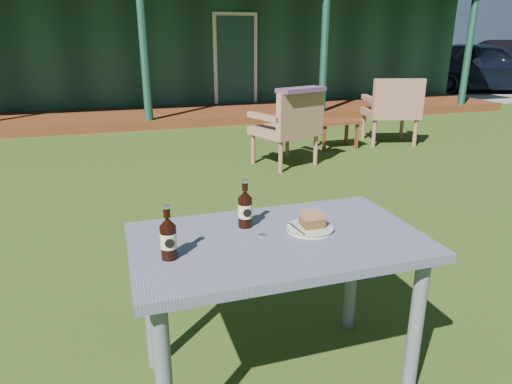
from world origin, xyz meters
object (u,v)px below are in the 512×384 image
object	(u,v)px
car_near	(480,67)
side_table	(336,124)
cake_slice	(312,219)
cola_bottle_near	(245,208)
cafe_table	(277,259)
armchair_right	(393,107)
armchair_left	(290,124)
cola_bottle_far	(168,238)
plate	(310,228)

from	to	relation	value
car_near	side_table	world-z (taller)	car_near
cake_slice	cola_bottle_near	size ratio (longest dim) A/B	0.43
cafe_table	armchair_right	distance (m)	5.30
cake_slice	car_near	bearing A→B (deg)	44.58
car_near	cola_bottle_near	size ratio (longest dim) A/B	19.97
armchair_left	armchair_right	world-z (taller)	armchair_right
cola_bottle_far	armchair_right	xyz separation A→B (m)	(3.75, 4.20, -0.26)
side_table	armchair_left	bearing A→B (deg)	-144.80
cake_slice	armchair_left	world-z (taller)	armchair_left
cafe_table	cake_slice	size ratio (longest dim) A/B	13.04
car_near	armchair_right	world-z (taller)	car_near
cafe_table	armchair_left	size ratio (longest dim) A/B	1.31
cola_bottle_far	side_table	size ratio (longest dim) A/B	0.35
plate	cafe_table	bearing A→B (deg)	-169.21
armchair_right	plate	bearing A→B (deg)	-127.39
armchair_right	cola_bottle_far	bearing A→B (deg)	-131.77
side_table	cafe_table	bearing A→B (deg)	-120.13
car_near	plate	distance (m)	13.16
cake_slice	cola_bottle_near	bearing A→B (deg)	157.62
car_near	cafe_table	size ratio (longest dim) A/B	3.52
cola_bottle_far	armchair_right	distance (m)	5.64
cafe_table	cola_bottle_far	bearing A→B (deg)	-172.88
cola_bottle_far	armchair_right	world-z (taller)	armchair_right
cake_slice	armchair_right	size ratio (longest dim) A/B	0.10
car_near	armchair_left	xyz separation A→B (m)	(-8.11, -5.80, -0.21)
car_near	side_table	size ratio (longest dim) A/B	7.04
cola_bottle_near	side_table	world-z (taller)	cola_bottle_near
cake_slice	cola_bottle_far	world-z (taller)	cola_bottle_far
plate	cake_slice	bearing A→B (deg)	34.46
cola_bottle_near	armchair_right	xyz separation A→B (m)	(3.40, 3.99, -0.26)
armchair_left	armchair_right	xyz separation A→B (m)	(1.87, 0.68, 0.03)
cake_slice	armchair_left	bearing A→B (deg)	69.87
plate	armchair_right	xyz separation A→B (m)	(3.14, 4.11, -0.19)
cafe_table	cake_slice	distance (m)	0.23
cake_slice	side_table	size ratio (longest dim) A/B	0.15
cafe_table	car_near	bearing A→B (deg)	44.18
cafe_table	plate	world-z (taller)	plate
car_near	armchair_right	size ratio (longest dim) A/B	4.38
cola_bottle_far	side_table	world-z (taller)	cola_bottle_far
cake_slice	armchair_right	distance (m)	5.17
cola_bottle_far	armchair_right	size ratio (longest dim) A/B	0.22
cake_slice	cola_bottle_far	size ratio (longest dim) A/B	0.44
cake_slice	cola_bottle_near	xyz separation A→B (m)	(-0.27, 0.11, 0.04)
plate	cola_bottle_near	world-z (taller)	cola_bottle_near
car_near	side_table	xyz separation A→B (m)	(-7.11, -5.10, -0.38)
car_near	plate	bearing A→B (deg)	153.64
plate	car_near	bearing A→B (deg)	44.57
cafe_table	plate	bearing A→B (deg)	10.79
cola_bottle_near	armchair_right	distance (m)	5.25
side_table	car_near	bearing A→B (deg)	35.63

